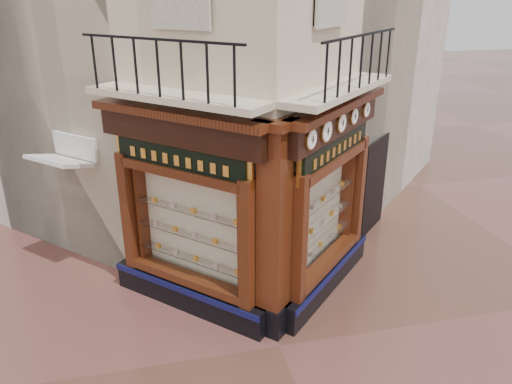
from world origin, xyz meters
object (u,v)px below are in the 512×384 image
object	(u,v)px
clock_b	(326,131)
clock_a	(311,139)
corner_pilaster	(274,235)
clock_e	(366,110)
signboard_right	(336,148)
signboard_left	(179,160)
clock_c	(341,123)
clock_d	(354,116)
awning	(76,269)

from	to	relation	value
clock_b	clock_a	bearing A→B (deg)	-180.00
corner_pilaster	clock_b	size ratio (longest dim) A/B	9.96
clock_e	signboard_right	world-z (taller)	clock_e
clock_b	signboard_left	size ratio (longest dim) A/B	0.18
clock_b	clock_c	world-z (taller)	clock_b
clock_a	clock_e	distance (m)	2.51
clock_d	signboard_right	bearing A→B (deg)	167.84
clock_c	clock_d	xyz separation A→B (m)	(0.43, 0.43, 0.00)
corner_pilaster	clock_a	world-z (taller)	corner_pilaster
signboard_right	clock_d	bearing A→B (deg)	-12.16
clock_e	signboard_left	world-z (taller)	clock_e
corner_pilaster	signboard_right	size ratio (longest dim) A/B	1.82
corner_pilaster	clock_a	bearing A→B (deg)	-46.08
clock_c	awning	distance (m)	6.75
corner_pilaster	clock_e	bearing A→B (deg)	-8.30
corner_pilaster	clock_d	distance (m)	2.85
signboard_left	signboard_right	size ratio (longest dim) A/B	1.00
clock_d	awning	xyz separation A→B (m)	(-5.68, 1.77, -3.62)
signboard_right	clock_e	bearing A→B (deg)	-5.37
corner_pilaster	awning	bearing A→B (deg)	95.90
clock_c	clock_a	bearing A→B (deg)	180.00
clock_d	signboard_right	world-z (taller)	clock_d
clock_a	clock_d	distance (m)	1.85
corner_pilaster	clock_c	bearing A→B (deg)	-14.48
corner_pilaster	signboard_right	distance (m)	2.12
clock_c	clock_d	bearing A→B (deg)	0.00
clock_c	clock_e	bearing A→B (deg)	0.00
clock_d	awning	size ratio (longest dim) A/B	0.25
clock_b	signboard_right	distance (m)	0.92
clock_e	clock_c	bearing A→B (deg)	-180.00
clock_a	awning	distance (m)	6.46
clock_c	signboard_right	bearing A→B (deg)	48.96
clock_a	signboard_right	distance (m)	1.44
signboard_left	awning	bearing A→B (deg)	3.40
corner_pilaster	clock_a	size ratio (longest dim) A/B	11.17
corner_pilaster	clock_b	xyz separation A→B (m)	(1.01, 0.41, 1.67)
clock_c	signboard_right	world-z (taller)	clock_c
clock_c	signboard_left	bearing A→B (deg)	132.15
clock_a	clock_b	xyz separation A→B (m)	(0.42, 0.42, -0.00)
corner_pilaster	signboard_left	size ratio (longest dim) A/B	1.82
corner_pilaster	clock_c	world-z (taller)	corner_pilaster
clock_c	signboard_right	distance (m)	0.54
clock_c	signboard_left	xyz separation A→B (m)	(-2.93, 0.15, -0.52)
clock_b	signboard_right	world-z (taller)	clock_b
awning	signboard_left	world-z (taller)	signboard_left
clock_a	awning	size ratio (longest dim) A/B	0.28
clock_a	clock_d	world-z (taller)	clock_a
corner_pilaster	clock_b	world-z (taller)	corner_pilaster
clock_a	signboard_left	size ratio (longest dim) A/B	0.16
clock_d	clock_a	bearing A→B (deg)	-180.00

